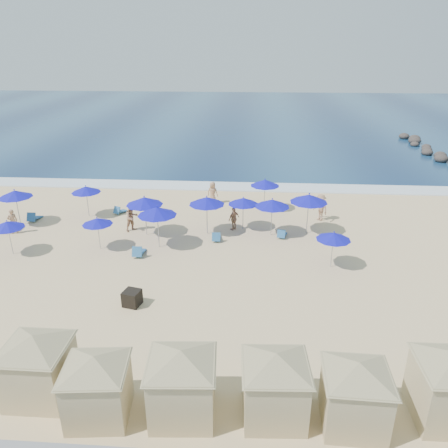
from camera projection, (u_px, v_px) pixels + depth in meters
The scene contains 32 objects.
ground at pixel (171, 273), 23.56m from camera, with size 160.00×160.00×0.00m, color beige.
ocean at pixel (230, 116), 74.24m from camera, with size 160.00×80.00×0.06m, color #0E284D.
surf_line at pixel (204, 186), 37.83m from camera, with size 160.00×2.50×0.08m, color white.
rock_jetty at pixel (446, 160), 44.83m from camera, with size 2.56×26.66×0.96m.
trash_bin at pixel (132, 298), 20.55m from camera, with size 0.75×0.75×0.75m, color black.
cabana_0 at pixel (36, 358), 14.80m from camera, with size 4.43×4.43×2.78m.
cabana_1 at pixel (96, 378), 14.03m from camera, with size 4.17×4.17×2.63m.
cabana_2 at pixel (182, 374), 14.05m from camera, with size 4.48×4.48×2.82m.
cabana_3 at pixel (275, 377), 14.00m from camera, with size 4.37×4.37×2.75m.
cabana_4 at pixel (356, 386), 13.69m from camera, with size 4.27×4.27×2.68m.
umbrella_1 at pixel (7, 225), 25.00m from camera, with size 1.89×1.89×2.15m.
umbrella_2 at pixel (15, 194), 29.06m from camera, with size 2.23×2.23×2.54m.
umbrella_3 at pixel (97, 221), 25.69m from camera, with size 1.81×1.81×2.06m.
umbrella_4 at pixel (86, 189), 30.55m from camera, with size 2.04×2.04×2.33m.
umbrella_5 at pixel (144, 201), 27.43m from camera, with size 2.34×2.34×2.66m.
umbrella_6 at pixel (157, 211), 25.74m from camera, with size 2.35×2.35×2.67m.
umbrella_7 at pixel (207, 201), 27.63m from camera, with size 2.29×2.29×2.60m.
umbrella_8 at pixel (243, 201), 28.44m from camera, with size 1.99×1.99×2.27m.
umbrella_9 at pixel (265, 183), 31.71m from camera, with size 2.14×2.14×2.43m.
umbrella_10 at pixel (272, 203), 27.43m from camera, with size 2.22×2.22×2.52m.
umbrella_11 at pixel (334, 236), 23.51m from camera, with size 1.89×1.89×2.15m.
umbrella_12 at pixel (309, 198), 27.68m from camera, with size 2.41×2.41×2.75m.
beach_chair_1 at pixel (34, 217), 30.42m from camera, with size 0.59×1.32×0.73m.
beach_chair_2 at pixel (120, 211), 31.75m from camera, with size 0.93×1.25×0.63m.
beach_chair_3 at pixel (139, 252), 25.43m from camera, with size 0.59×1.29×0.71m.
beach_chair_4 at pixel (216, 237), 27.40m from camera, with size 0.58×1.20×0.65m.
beach_chair_5 at pixel (282, 234), 27.86m from camera, with size 0.73×1.21×0.62m.
beachgoer_0 at pixel (13, 221), 28.21m from camera, with size 0.60×0.40×1.66m, color #A17759.
beachgoer_1 at pixel (132, 217), 28.60m from camera, with size 0.90×0.70×1.86m, color #A17759.
beachgoer_2 at pixel (234, 219), 28.76m from camera, with size 0.92×0.38×1.58m, color #A17759.
beachgoer_3 at pixel (320, 207), 30.28m from camera, with size 1.22×0.70×1.89m, color #A17759.
beachgoer_4 at pixel (213, 193), 33.53m from camera, with size 0.84×0.54×1.71m, color #A17759.
Camera 1 is at (4.28, -20.51, 11.47)m, focal length 35.00 mm.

